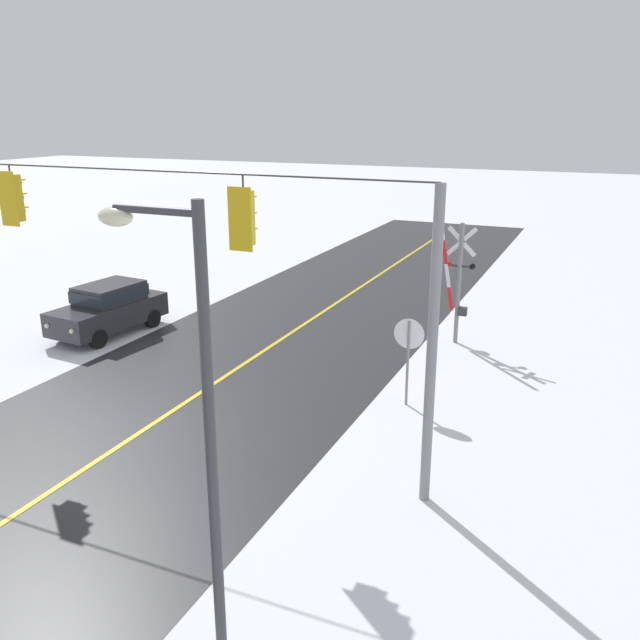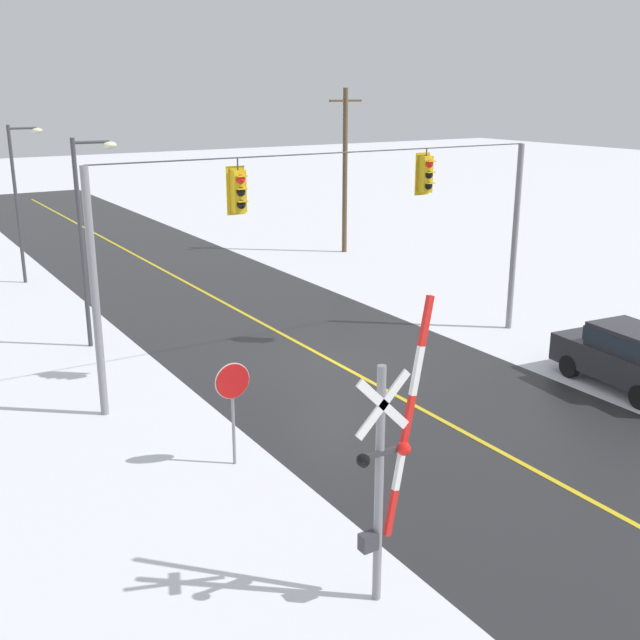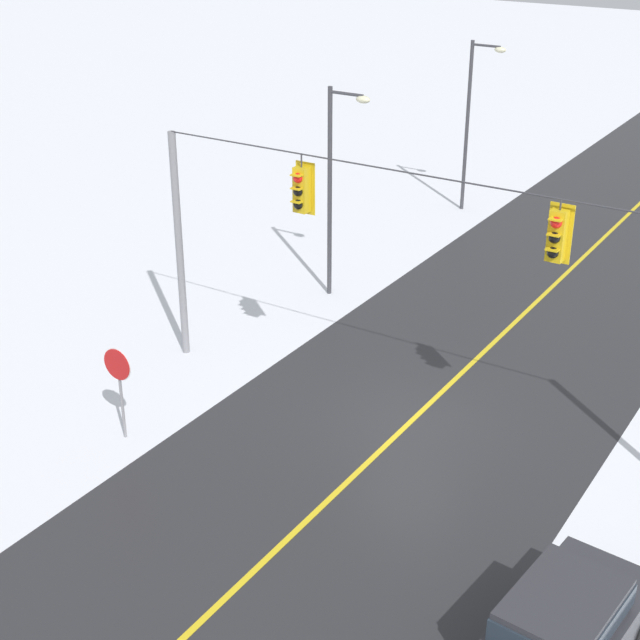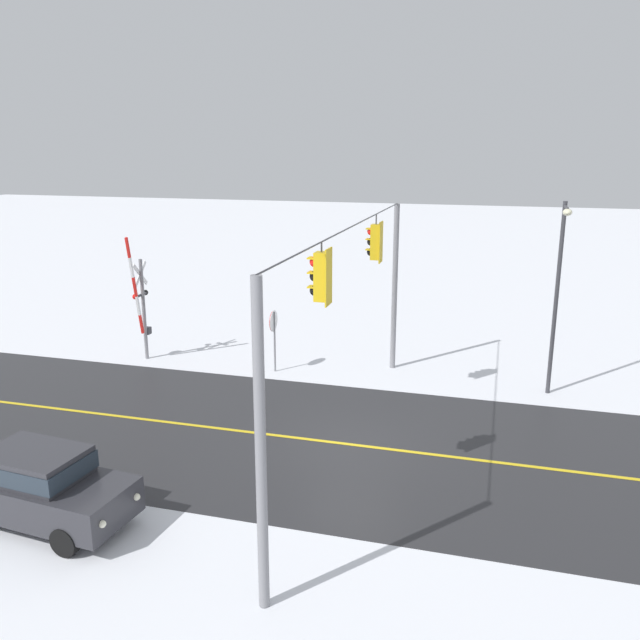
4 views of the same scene
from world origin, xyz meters
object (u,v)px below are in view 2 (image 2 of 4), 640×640
Objects in this scene: streetlamp_far at (20,189)px; utility_pole at (345,169)px; streetlamp_near at (87,224)px; railroad_crossing at (384,468)px; parked_car_charcoal at (629,355)px; stop_sign at (233,391)px.

utility_pole is (14.86, -1.73, 0.18)m from streetlamp_far.
streetlamp_near is 9.90m from streetlamp_far.
railroad_crossing is 11.84m from parked_car_charcoal.
utility_pole is (14.63, 23.37, 1.78)m from railroad_crossing.
railroad_crossing is 0.76× the size of streetlamp_far.
utility_pole is (3.53, 19.48, 3.14)m from parked_car_charcoal.
parked_car_charcoal is at bearing -100.26° from utility_pole.
parked_car_charcoal is 20.04m from utility_pole.
streetlamp_near is at bearing 90.87° from railroad_crossing.
streetlamp_far is (-11.33, 21.21, 2.96)m from parked_car_charcoal.
streetlamp_near and streetlamp_far have the same top height.
parked_car_charcoal is 0.66× the size of streetlamp_near.
stop_sign is 0.36× the size of streetlamp_far.
streetlamp_near is at bearing -151.20° from utility_pole.
parked_car_charcoal is 24.23m from streetlamp_far.
parked_car_charcoal is (11.11, -1.54, -0.76)m from stop_sign.
streetlamp_near is (-0.23, 15.20, 1.60)m from railroad_crossing.
utility_pole reaches higher than streetlamp_far.
railroad_crossing is 0.62× the size of utility_pole.
railroad_crossing is (0.01, -5.43, 0.60)m from stop_sign.
streetlamp_far is at bearing 90.52° from railroad_crossing.
utility_pole reaches higher than parked_car_charcoal.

